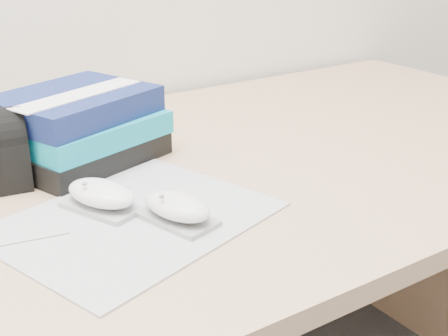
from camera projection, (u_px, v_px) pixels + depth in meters
desk at (194, 269)px, 1.15m from camera, size 1.60×0.80×0.73m
mousepad at (134, 219)px, 0.82m from camera, size 0.40×0.35×0.00m
mouse_rear at (101, 196)px, 0.84m from camera, size 0.10×0.12×0.05m
mouse_front at (177, 208)px, 0.80m from camera, size 0.08×0.12×0.04m
book_stack at (79, 127)px, 1.00m from camera, size 0.28×0.25×0.12m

